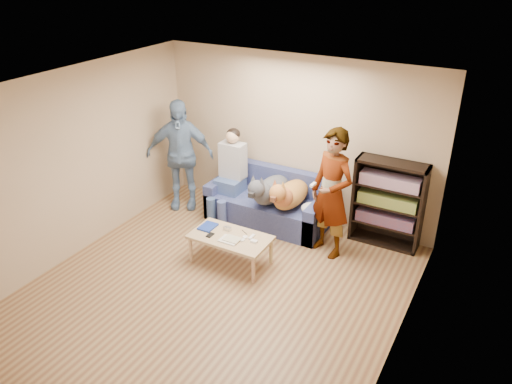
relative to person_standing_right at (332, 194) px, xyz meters
The scene contains 27 objects.
ground 2.13m from the person_standing_right, 118.41° to the right, with size 5.00×5.00×0.00m, color brown.
ceiling 2.54m from the person_standing_right, 118.41° to the right, with size 5.00×5.00×0.00m, color white.
wall_back 1.28m from the person_standing_right, 138.43° to the left, with size 4.50×4.50×0.00m, color tan.
wall_front 4.30m from the person_standing_right, 102.31° to the right, with size 4.50×4.50×0.00m, color tan.
wall_left 3.61m from the person_standing_right, 151.90° to the right, with size 5.00×5.00×0.00m, color tan.
wall_right 2.19m from the person_standing_right, 51.66° to the right, with size 5.00×5.00×0.00m, color tan.
blanket 0.59m from the person_standing_right, 144.65° to the left, with size 0.41×0.34×0.14m, color silver.
person_standing_right is the anchor object (origin of this frame).
person_standing_left 2.69m from the person_standing_right, behind, with size 1.09×0.45×1.85m, color #7A99C4.
held_controller 0.33m from the person_standing_right, 135.00° to the right, with size 0.04×0.13×0.03m, color white.
notebook_blue 1.79m from the person_standing_right, 149.81° to the right, with size 0.20×0.26×0.03m, color navy.
papers 1.53m from the person_standing_right, 135.55° to the right, with size 0.26×0.20×0.01m, color silver.
magazine 1.49m from the person_standing_right, 135.28° to the right, with size 0.22×0.17×0.01m, color beige.
camera_silver 1.52m from the person_standing_right, 146.61° to the right, with size 0.11×0.06×0.05m, color silver.
controller_a 1.24m from the person_standing_right, 134.63° to the right, with size 0.04×0.13×0.03m, color white.
controller_b 1.25m from the person_standing_right, 128.97° to the right, with size 0.09×0.06×0.03m, color white.
headphone_cup_a 1.38m from the person_standing_right, 133.41° to the right, with size 0.07×0.07×0.02m, color white.
headphone_cup_b 1.32m from the person_standing_right, 135.98° to the right, with size 0.07×0.07×0.02m, color white.
pen_orange 1.62m from the person_standing_right, 135.78° to the right, with size 0.01×0.01×0.14m, color orange.
pen_black 1.31m from the person_standing_right, 142.72° to the right, with size 0.01×0.01×0.14m, color black.
wallet 1.76m from the person_standing_right, 142.22° to the right, with size 0.07×0.12×0.01m, color black.
sofa 1.39m from the person_standing_right, 160.74° to the left, with size 1.90×0.85×0.82m.
person_seated 1.84m from the person_standing_right, behind, with size 0.40×0.73×1.47m.
dog_gray 1.14m from the person_standing_right, 168.68° to the left, with size 0.42×1.25×0.60m.
dog_tan 0.83m from the person_standing_right, 163.48° to the left, with size 0.41×1.16×0.59m.
coffee_table 1.52m from the person_standing_right, 139.86° to the right, with size 1.10×0.60×0.42m.
bookshelf 0.94m from the person_standing_right, 45.20° to the left, with size 1.00×0.34×1.30m.
Camera 1 is at (2.96, -4.16, 3.98)m, focal length 35.00 mm.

